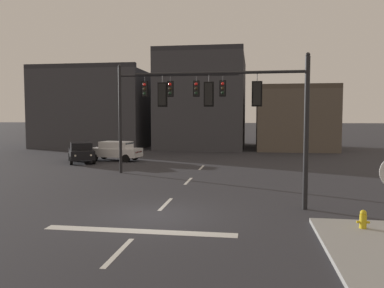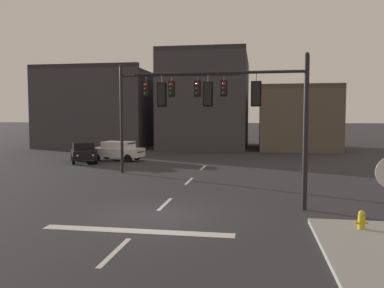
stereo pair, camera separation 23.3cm
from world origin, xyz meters
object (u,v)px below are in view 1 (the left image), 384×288
Objects in this scene: signal_mast_near_side at (247,105)px; car_lot_middle at (81,152)px; car_lot_nearside at (115,150)px; fire_hydrant at (363,223)px; signal_mast_far_side at (160,98)px.

signal_mast_near_side is 1.50× the size of car_lot_middle.
fire_hydrant is at bearing -51.11° from car_lot_nearside.
signal_mast_far_side is 10.23m from car_lot_middle.
car_lot_nearside is 23.74m from fire_hydrant.
signal_mast_near_side reaches higher than car_lot_middle.
fire_hydrant is (14.90, -18.48, -0.53)m from car_lot_nearside.
car_lot_middle reaches higher than fire_hydrant.
signal_mast_near_side is 10.39m from signal_mast_far_side.
car_lot_middle is at bearing 146.14° from signal_mast_far_side.
signal_mast_far_side is 1.65× the size of car_lot_middle.
signal_mast_near_side is 19.64m from car_lot_middle.
car_lot_nearside is 2.77m from car_lot_middle.
car_lot_nearside is (-5.47, 6.73, -4.06)m from signal_mast_far_side.
signal_mast_near_side is at bearing -56.92° from signal_mast_far_side.
fire_hydrant is at bearing -39.01° from signal_mast_near_side.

